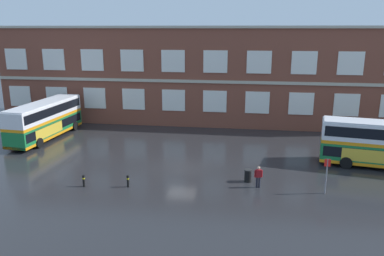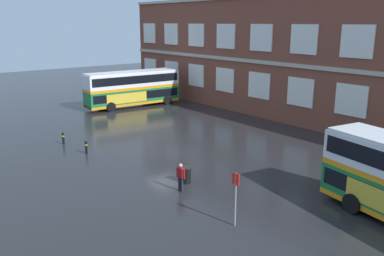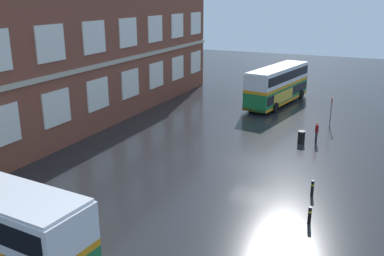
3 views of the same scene
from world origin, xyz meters
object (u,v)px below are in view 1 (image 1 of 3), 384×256
at_px(bus_stand_flag, 327,173).
at_px(safety_bollard_east, 128,181).
at_px(double_decker_near, 45,119).
at_px(waiting_passenger, 258,176).
at_px(station_litter_bin, 248,176).
at_px(safety_bollard_west, 84,181).

xyz_separation_m(bus_stand_flag, safety_bollard_east, (-14.82, -0.94, -1.14)).
distance_m(double_decker_near, waiting_passenger, 25.18).
height_order(station_litter_bin, safety_bollard_east, station_litter_bin).
height_order(bus_stand_flag, safety_bollard_west, bus_stand_flag).
bearing_deg(double_decker_near, waiting_passenger, -24.20).
bearing_deg(safety_bollard_east, safety_bollard_west, -172.71).
relative_size(station_litter_bin, safety_bollard_east, 1.08).
bearing_deg(waiting_passenger, station_litter_bin, 127.41).
distance_m(waiting_passenger, station_litter_bin, 1.36).
height_order(waiting_passenger, station_litter_bin, waiting_passenger).
bearing_deg(safety_bollard_west, bus_stand_flag, 4.32).
bearing_deg(safety_bollard_east, double_decker_near, 138.09).
height_order(double_decker_near, station_litter_bin, double_decker_near).
height_order(double_decker_near, bus_stand_flag, double_decker_near).
bearing_deg(station_litter_bin, safety_bollard_east, -165.31).
height_order(station_litter_bin, safety_bollard_west, station_litter_bin).
distance_m(double_decker_near, station_litter_bin, 24.07).
bearing_deg(waiting_passenger, safety_bollard_west, -172.31).
bearing_deg(safety_bollard_east, bus_stand_flag, 3.64).
bearing_deg(bus_stand_flag, safety_bollard_east, -176.36).
bearing_deg(safety_bollard_east, waiting_passenger, 7.83).
bearing_deg(bus_stand_flag, station_litter_bin, 165.63).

